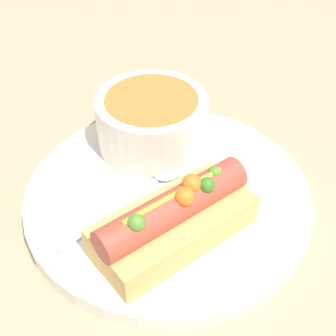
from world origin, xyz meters
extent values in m
plane|color=tan|center=(0.00, 0.00, 0.00)|extent=(4.00, 4.00, 0.00)
cylinder|color=white|center=(0.00, 0.00, 0.01)|extent=(0.28, 0.28, 0.02)
cube|color=#DBAD60|center=(-0.01, -0.06, 0.03)|extent=(0.16, 0.12, 0.03)
cylinder|color=#B24738|center=(-0.01, -0.06, 0.05)|extent=(0.14, 0.09, 0.03)
sphere|color=#387A28|center=(0.02, -0.05, 0.07)|extent=(0.01, 0.01, 0.01)
sphere|color=orange|center=(0.01, -0.05, 0.07)|extent=(0.02, 0.02, 0.02)
sphere|color=#518C2D|center=(-0.04, -0.08, 0.07)|extent=(0.01, 0.01, 0.01)
sphere|color=orange|center=(0.00, -0.06, 0.07)|extent=(0.02, 0.02, 0.02)
sphere|color=#518C2D|center=(0.03, -0.04, 0.07)|extent=(0.01, 0.01, 0.01)
cylinder|color=gold|center=(-0.01, -0.06, 0.07)|extent=(0.09, 0.05, 0.01)
cylinder|color=silver|center=(0.00, 0.08, 0.05)|extent=(0.12, 0.12, 0.06)
cylinder|color=#C67533|center=(0.00, 0.08, 0.07)|extent=(0.10, 0.10, 0.01)
cube|color=#B7B7BC|center=(-0.06, -0.02, 0.02)|extent=(0.10, 0.07, 0.00)
ellipsoid|color=#B7B7BC|center=(0.01, 0.03, 0.02)|extent=(0.05, 0.05, 0.01)
camera|label=1|loc=(-0.07, -0.32, 0.34)|focal=50.00mm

